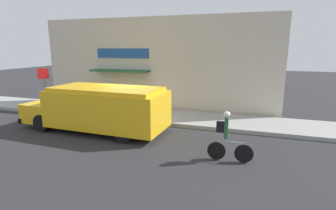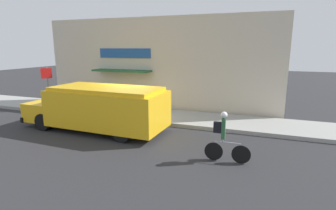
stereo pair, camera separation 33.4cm
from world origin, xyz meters
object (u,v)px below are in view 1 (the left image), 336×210
cyclist (227,136)px  trash_bin (142,102)px  stop_sign_post (44,81)px  school_bus (99,108)px

cyclist → trash_bin: bearing=133.0°
stop_sign_post → trash_bin: 5.80m
trash_bin → school_bus: bearing=-94.8°
school_bus → cyclist: bearing=-12.7°
stop_sign_post → trash_bin: size_ratio=2.89×
school_bus → cyclist: school_bus is taller
trash_bin → stop_sign_post: bearing=-162.9°
school_bus → stop_sign_post: bearing=157.9°
trash_bin → cyclist: bearing=-44.7°
stop_sign_post → trash_bin: stop_sign_post is taller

